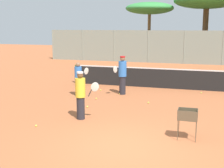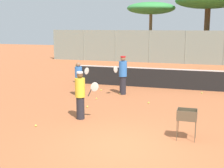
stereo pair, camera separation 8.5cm
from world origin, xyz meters
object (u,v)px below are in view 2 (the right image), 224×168
ball_cart (187,117)px  player_yellow_shirt (79,79)px  player_white_outfit (123,75)px  player_red_cap (80,95)px  tennis_net (168,78)px

ball_cart → player_yellow_shirt: bearing=140.6°
player_white_outfit → player_red_cap: size_ratio=1.09×
player_yellow_shirt → player_white_outfit: bearing=-37.3°
player_white_outfit → ball_cart: player_white_outfit is taller
tennis_net → player_white_outfit: bearing=-132.5°
player_white_outfit → player_red_cap: (-0.33, -4.36, -0.08)m
player_red_cap → ball_cart: size_ratio=1.88×
player_yellow_shirt → player_red_cap: bearing=-130.4°
tennis_net → player_yellow_shirt: (-3.75, -3.03, 0.26)m
ball_cart → player_white_outfit: bearing=122.7°
player_yellow_shirt → tennis_net: bearing=-25.9°
player_white_outfit → player_yellow_shirt: (-1.87, -0.97, -0.14)m
ball_cart → tennis_net: bearing=101.8°
player_white_outfit → tennis_net: bearing=159.4°
tennis_net → player_red_cap: (-2.21, -6.41, 0.33)m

